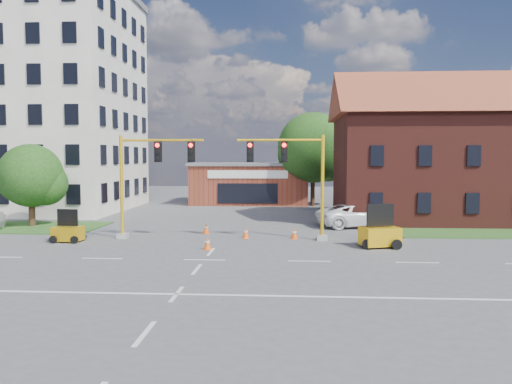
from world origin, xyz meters
TOP-DOWN VIEW (x-y plane):
  - ground at (0.00, 0.00)m, footprint 120.00×120.00m
  - grass_verge_ne at (18.00, 9.00)m, footprint 14.00×4.00m
  - lane_markings at (0.00, -3.00)m, footprint 60.00×36.00m
  - office_block at (-20.00, 21.90)m, footprint 18.40×15.40m
  - brick_shop at (0.00, 29.98)m, footprint 12.40×8.40m
  - townhouse_row at (18.00, 16.00)m, footprint 21.00×11.00m
  - tree_large at (6.86, 27.08)m, footprint 7.44×7.08m
  - tree_nw_front at (-13.78, 10.58)m, footprint 4.64×4.42m
  - signal_mast_west at (-4.36, 6.00)m, footprint 5.30×0.60m
  - signal_mast_east at (4.36, 6.00)m, footprint 5.30×0.60m
  - trailer_west at (-8.72, 4.53)m, footprint 1.69×1.21m
  - trailer_east at (8.98, 3.93)m, footprint 2.29×1.84m
  - cone_a at (-0.28, 2.64)m, footprint 0.40×0.40m
  - cone_b at (-1.25, 8.14)m, footprint 0.40×0.40m
  - cone_c at (4.37, 6.35)m, footprint 0.40×0.40m
  - cone_d at (1.44, 6.43)m, footprint 0.40×0.40m
  - pickup_white at (8.95, 11.90)m, footprint 6.42×4.39m

SIDE VIEW (x-z plane):
  - ground at x=0.00m, z-range 0.00..0.00m
  - lane_markings at x=0.00m, z-range 0.00..0.01m
  - grass_verge_ne at x=18.00m, z-range 0.00..0.08m
  - cone_a at x=-0.28m, z-range -0.01..0.69m
  - cone_b at x=-1.25m, z-range -0.01..0.69m
  - cone_c at x=4.37m, z-range -0.01..0.69m
  - cone_d at x=1.44m, z-range -0.01..0.69m
  - trailer_west at x=-8.72m, z-range -0.34..1.48m
  - trailer_east at x=8.98m, z-range -0.42..1.84m
  - pickup_white at x=8.95m, z-range 0.00..1.63m
  - brick_shop at x=0.00m, z-range 0.01..4.31m
  - tree_nw_front at x=-13.78m, z-range 0.54..6.36m
  - signal_mast_west at x=-4.36m, z-range 0.82..7.02m
  - signal_mast_east at x=4.36m, z-range 0.82..7.02m
  - tree_large at x=6.86m, z-range 0.91..10.30m
  - townhouse_row at x=18.00m, z-range 0.18..11.68m
  - office_block at x=-20.00m, z-range 0.01..20.61m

